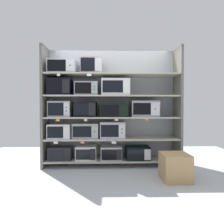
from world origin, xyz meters
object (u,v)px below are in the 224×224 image
Objects in this scene: microwave_1 at (86,152)px; microwave_6 at (112,130)px; microwave_5 at (86,131)px; microwave_7 at (60,109)px; microwave_8 at (86,109)px; microwave_0 at (61,153)px; microwave_15 at (92,66)px; microwave_11 at (60,87)px; shipping_carton at (175,167)px; microwave_14 at (63,67)px; microwave_4 at (60,131)px; microwave_9 at (114,110)px; microwave_10 at (145,109)px; microwave_12 at (87,89)px; microwave_13 at (115,87)px; microwave_2 at (111,152)px; microwave_3 at (138,153)px.

microwave_1 is 0.82× the size of microwave_6.
microwave_7 is (-0.54, -0.00, 0.46)m from microwave_5.
microwave_1 is at bearing -0.05° from microwave_8.
microwave_15 is (0.65, 0.00, 1.82)m from microwave_0.
microwave_11 is 2.70m from shipping_carton.
microwave_6 is 0.90× the size of microwave_14.
microwave_6 is (1.09, 0.00, 0.02)m from microwave_4.
microwave_9 reaches higher than microwave_1.
microwave_10 is 1.43m from microwave_15.
microwave_4 is at bearing 179.98° from microwave_15.
microwave_12 is (0.55, -0.00, -0.03)m from microwave_11.
microwave_14 is at bearing -179.98° from microwave_13.
microwave_6 is 0.81m from microwave_10.
microwave_0 is at bearing -173.18° from microwave_11.
microwave_4 is (-1.07, 0.00, 0.46)m from microwave_2.
microwave_15 is (0.11, -0.00, 1.81)m from microwave_1.
microwave_0 is 2.00m from microwave_10.
shipping_carton is (2.13, -0.84, -0.98)m from microwave_7.
microwave_7 is at bearing -179.99° from microwave_3.
microwave_9 is (1.11, 0.00, 0.90)m from microwave_0.
microwave_7 reaches higher than microwave_9.
microwave_12 is (-1.07, -0.00, 1.35)m from microwave_3.
microwave_7 reaches higher than shipping_carton.
microwave_2 is 0.84× the size of microwave_6.
microwave_12 is at bearing 0.00° from microwave_0.
microwave_15 reaches higher than microwave_1.
shipping_carton is at bearing -21.42° from microwave_7.
microwave_11 reaches higher than shipping_carton.
microwave_4 is 1.03× the size of shipping_carton.
microwave_11 is 1.15m from microwave_13.
microwave_13 reaches higher than microwave_2.
microwave_3 is 0.85× the size of microwave_13.
microwave_0 is 1.80m from microwave_13.
microwave_4 is (-1.63, 0.00, 0.46)m from microwave_3.
microwave_12 is (0.03, -0.00, 0.42)m from microwave_8.
microwave_15 reaches higher than microwave_11.
microwave_2 is at bearing 0.01° from microwave_14.
microwave_8 is 0.69m from microwave_11.
microwave_15 reaches higher than microwave_7.
microwave_4 is at bearing -179.99° from microwave_6.
microwave_1 is 0.90× the size of microwave_11.
microwave_11 is 1.06× the size of microwave_15.
microwave_1 is 1.80m from shipping_carton.
microwave_6 is at bearing -179.91° from microwave_13.
microwave_6 is at bearing -0.00° from microwave_5.
microwave_12 reaches higher than microwave_8.
microwave_14 is (-0.50, 0.00, 0.45)m from microwave_12.
microwave_15 is at bearing -179.96° from microwave_6.
microwave_4 reaches higher than shipping_carton.
microwave_9 reaches higher than shipping_carton.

